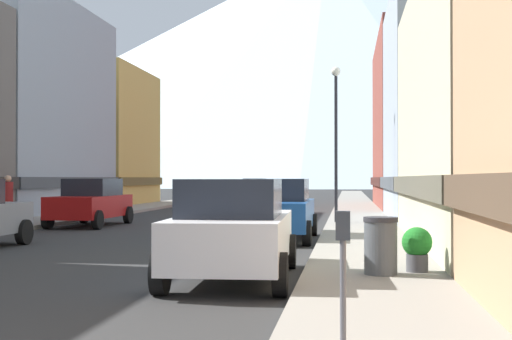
# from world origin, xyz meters

# --- Properties ---
(sidewalk_left) EXTENTS (2.50, 100.00, 0.15)m
(sidewalk_left) POSITION_xyz_m (-6.25, 35.00, 0.07)
(sidewalk_left) COLOR gray
(sidewalk_left) RESTS_ON ground
(sidewalk_right) EXTENTS (2.50, 100.00, 0.15)m
(sidewalk_right) POSITION_xyz_m (6.25, 35.00, 0.07)
(sidewalk_right) COLOR gray
(sidewalk_right) RESTS_ON ground
(storefront_left_3) EXTENTS (6.79, 8.90, 8.90)m
(storefront_left_3) POSITION_xyz_m (-10.75, 38.04, 4.29)
(storefront_left_3) COLOR #D8B259
(storefront_left_3) RESTS_ON ground
(storefront_right_2) EXTENTS (9.25, 9.82, 9.32)m
(storefront_right_2) POSITION_xyz_m (11.98, 24.05, 4.50)
(storefront_right_2) COLOR #99A5B2
(storefront_right_2) RESTS_ON ground
(storefront_right_3) EXTENTS (10.21, 13.97, 10.01)m
(storefront_right_3) POSITION_xyz_m (12.45, 36.30, 4.84)
(storefront_right_3) COLOR brown
(storefront_right_3) RESTS_ON ground
(car_left_2) EXTENTS (2.07, 4.41, 1.78)m
(car_left_2) POSITION_xyz_m (-3.80, 19.81, 0.90)
(car_left_2) COLOR #9E1111
(car_left_2) RESTS_ON ground
(car_right_0) EXTENTS (2.21, 4.47, 1.78)m
(car_right_0) POSITION_xyz_m (3.80, 7.02, 0.90)
(car_right_0) COLOR silver
(car_right_0) RESTS_ON ground
(car_right_1) EXTENTS (2.06, 4.40, 1.78)m
(car_right_1) POSITION_xyz_m (3.80, 15.00, 0.90)
(car_right_1) COLOR #19478C
(car_right_1) RESTS_ON ground
(car_driving_0) EXTENTS (2.06, 4.40, 1.78)m
(car_driving_0) POSITION_xyz_m (-1.60, 48.96, 0.90)
(car_driving_0) COLOR black
(car_driving_0) RESTS_ON ground
(parking_meter_near) EXTENTS (0.14, 0.10, 1.33)m
(parking_meter_near) POSITION_xyz_m (5.75, 1.84, 1.01)
(parking_meter_near) COLOR #595960
(parking_meter_near) RESTS_ON sidewalk_right
(trash_bin_right) EXTENTS (0.59, 0.59, 0.98)m
(trash_bin_right) POSITION_xyz_m (6.35, 7.08, 0.64)
(trash_bin_right) COLOR #4C5156
(trash_bin_right) RESTS_ON sidewalk_right
(potted_plant_0) EXTENTS (0.53, 0.53, 0.79)m
(potted_plant_0) POSITION_xyz_m (7.00, 7.49, 0.59)
(potted_plant_0) COLOR #4C4C51
(potted_plant_0) RESTS_ON sidewalk_right
(pedestrian_1) EXTENTS (0.36, 0.36, 1.75)m
(pedestrian_1) POSITION_xyz_m (-6.25, 18.15, 0.96)
(pedestrian_1) COLOR maroon
(pedestrian_1) RESTS_ON sidewalk_left
(streetlamp_right) EXTENTS (0.36, 0.36, 5.86)m
(streetlamp_right) POSITION_xyz_m (5.35, 21.06, 3.99)
(streetlamp_right) COLOR black
(streetlamp_right) RESTS_ON sidewalk_right
(mountain_backdrop) EXTENTS (308.64, 308.64, 91.17)m
(mountain_backdrop) POSITION_xyz_m (-2.04, 260.00, 45.58)
(mountain_backdrop) COLOR silver
(mountain_backdrop) RESTS_ON ground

